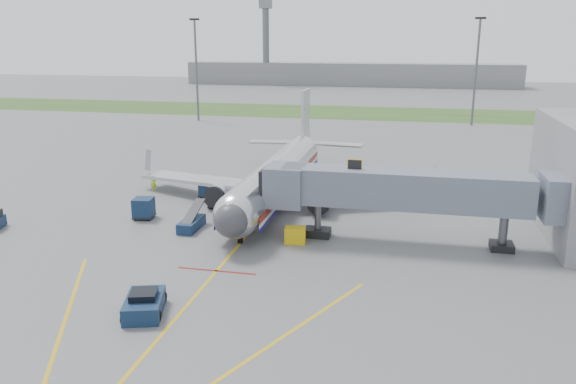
% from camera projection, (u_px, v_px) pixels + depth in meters
% --- Properties ---
extents(ground, '(400.00, 400.00, 0.00)m').
position_uv_depth(ground, '(233.00, 251.00, 44.81)').
color(ground, '#565659').
rests_on(ground, ground).
extents(grass_strip, '(300.00, 25.00, 0.01)m').
position_uv_depth(grass_strip, '(352.00, 112.00, 129.61)').
color(grass_strip, '#2D4C1E').
rests_on(grass_strip, ground).
extents(apron_markings, '(21.52, 50.00, 0.01)m').
position_uv_depth(apron_markings, '(200.00, 291.00, 37.84)').
color(apron_markings, gold).
rests_on(apron_markings, ground).
extents(airliner, '(32.10, 35.67, 10.25)m').
position_uv_depth(airliner, '(277.00, 176.00, 58.48)').
color(airliner, silver).
rests_on(airliner, ground).
extents(jet_bridge, '(25.30, 4.00, 6.90)m').
position_uv_depth(jet_bridge, '(401.00, 191.00, 45.69)').
color(jet_bridge, slate).
rests_on(jet_bridge, ground).
extents(light_mast_left, '(2.00, 0.44, 20.40)m').
position_uv_depth(light_mast_left, '(196.00, 68.00, 114.14)').
color(light_mast_left, '#595B60').
rests_on(light_mast_left, ground).
extents(light_mast_right, '(2.00, 0.44, 20.40)m').
position_uv_depth(light_mast_right, '(476.00, 69.00, 107.47)').
color(light_mast_right, '#595B60').
rests_on(light_mast_right, ground).
extents(distant_terminal, '(120.00, 14.00, 8.00)m').
position_uv_depth(distant_terminal, '(349.00, 74.00, 206.01)').
color(distant_terminal, slate).
rests_on(distant_terminal, ground).
extents(control_tower, '(4.00, 4.00, 30.00)m').
position_uv_depth(control_tower, '(266.00, 36.00, 203.99)').
color(control_tower, '#595B60').
rests_on(control_tower, ground).
extents(pushback_tug, '(3.13, 4.05, 1.49)m').
position_uv_depth(pushback_tug, '(144.00, 304.00, 34.52)').
color(pushback_tug, '#0C1E38').
rests_on(pushback_tug, ground).
extents(baggage_cart_a, '(2.07, 2.07, 1.96)m').
position_uv_depth(baggage_cart_a, '(144.00, 208.00, 52.85)').
color(baggage_cart_a, '#0C1E38').
rests_on(baggage_cart_a, ground).
extents(baggage_cart_b, '(2.03, 2.03, 1.81)m').
position_uv_depth(baggage_cart_b, '(216.00, 198.00, 56.44)').
color(baggage_cart_b, '#0C1E38').
rests_on(baggage_cart_b, ground).
extents(baggage_cart_c, '(2.40, 2.40, 1.97)m').
position_uv_depth(baggage_cart_c, '(210.00, 189.00, 59.67)').
color(baggage_cart_c, '#0C1E38').
rests_on(baggage_cart_c, ground).
extents(belt_loader, '(1.46, 4.41, 2.15)m').
position_uv_depth(belt_loader, '(192.00, 223.00, 50.00)').
color(belt_loader, '#0C1E38').
rests_on(belt_loader, ground).
extents(ground_power_cart, '(1.81, 1.32, 1.36)m').
position_uv_depth(ground_power_cart, '(295.00, 235.00, 46.54)').
color(ground_power_cart, gold).
rests_on(ground_power_cart, ground).
extents(ramp_worker, '(0.75, 0.61, 1.79)m').
position_uv_depth(ramp_worker, '(154.00, 183.00, 62.40)').
color(ramp_worker, '#BFE11A').
rests_on(ramp_worker, ground).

